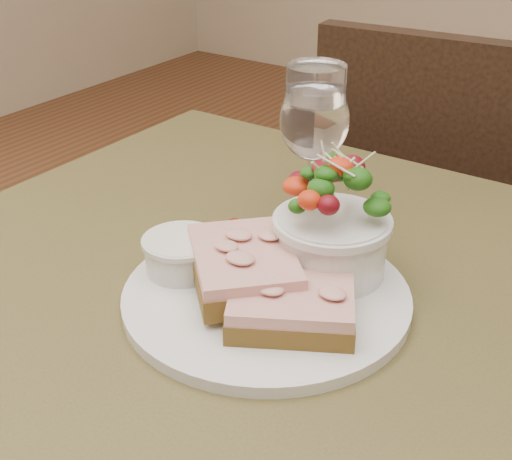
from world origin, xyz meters
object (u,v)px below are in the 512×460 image
Objects in this scene: chair_far at (441,325)px; wine_glass at (314,125)px; sandwich_back at (244,266)px; salad_bowl at (333,219)px; dinner_plate at (266,296)px; cafe_table at (253,374)px; sandwich_front at (291,308)px; ramekin at (182,253)px.

wine_glass is (-0.01, -0.53, 0.58)m from chair_far.
salad_bowl is (0.05, 0.07, 0.03)m from sandwich_back.
dinner_plate is 0.04m from sandwich_back.
salad_bowl is at bearing 51.06° from cafe_table.
dinner_plate is at bearing 63.88° from sandwich_back.
cafe_table is 5.81× the size of sandwich_front.
dinner_plate is 2.18× the size of salad_bowl.
ramekin is 0.42× the size of wine_glass.
ramekin is 0.20m from wine_glass.
dinner_plate reaches higher than cafe_table.
wine_glass reaches higher than sandwich_back.
ramekin is at bearing -129.66° from sandwich_back.
dinner_plate is 3.81× the size of ramekin.
sandwich_front reaches higher than cafe_table.
sandwich_back is (-0.07, 0.02, 0.01)m from sandwich_front.
dinner_plate is 1.76× the size of sandwich_back.
ramekin is (-0.14, 0.01, 0.00)m from sandwich_front.
dinner_plate is at bearing -115.96° from salad_bowl.
chair_far is 3.25× the size of dinner_plate.
salad_bowl is (-0.01, 0.10, 0.04)m from sandwich_front.
sandwich_back is 0.07m from ramekin.
dinner_plate is at bearing 9.16° from ramekin.
ramekin is at bearing -170.84° from dinner_plate.
chair_far is at bearing 67.58° from sandwich_front.
sandwich_back is (0.01, -0.70, 0.49)m from chair_far.
chair_far is at bearing 91.47° from cafe_table.
chair_far is at bearing 96.23° from salad_bowl.
sandwich_front is 0.11m from salad_bowl.
wine_glass reaches higher than ramekin.
ramekin is (-0.07, -0.01, -0.01)m from sandwich_back.
chair_far is 0.83m from dinner_plate.
cafe_table is 0.15m from sandwich_front.
wine_glass is (-0.05, 0.16, 0.12)m from dinner_plate.
ramekin is at bearing 145.16° from sandwich_front.
wine_glass is at bearing 74.96° from ramekin.
cafe_table is 0.77m from chair_far.
wine_glass is at bearing 84.16° from chair_far.
sandwich_back reaches higher than ramekin.
chair_far is 7.09× the size of salad_bowl.
sandwich_front is 0.88× the size of sandwich_back.
cafe_table is at bearing 124.02° from sandwich_front.
ramekin reaches higher than dinner_plate.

